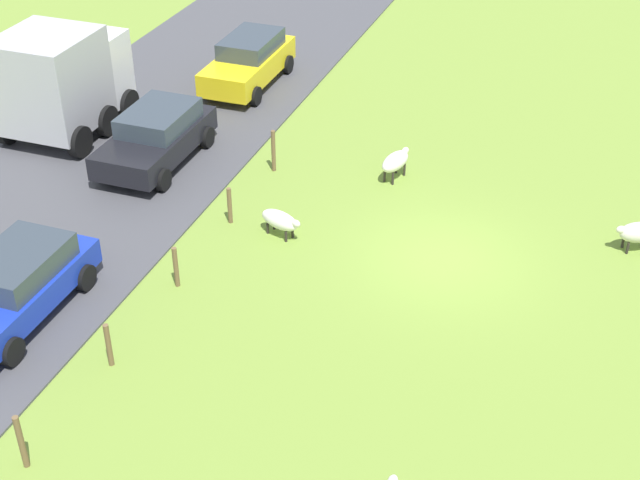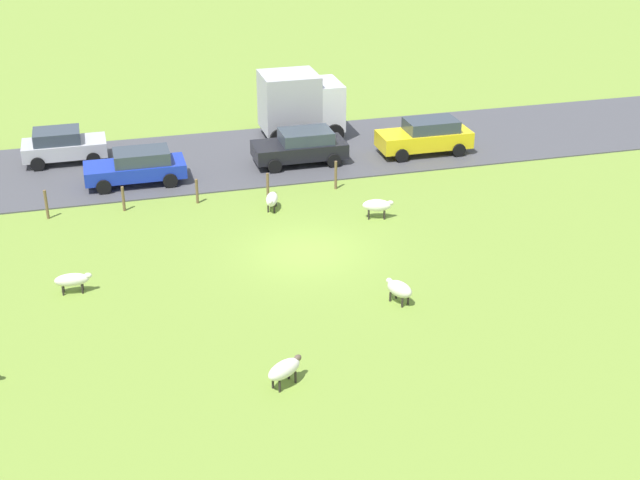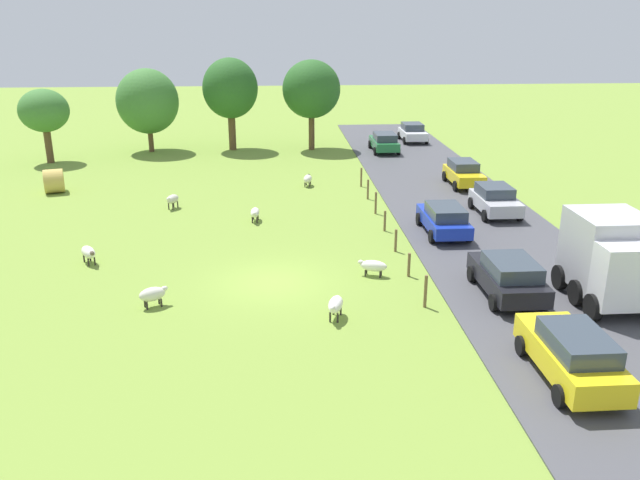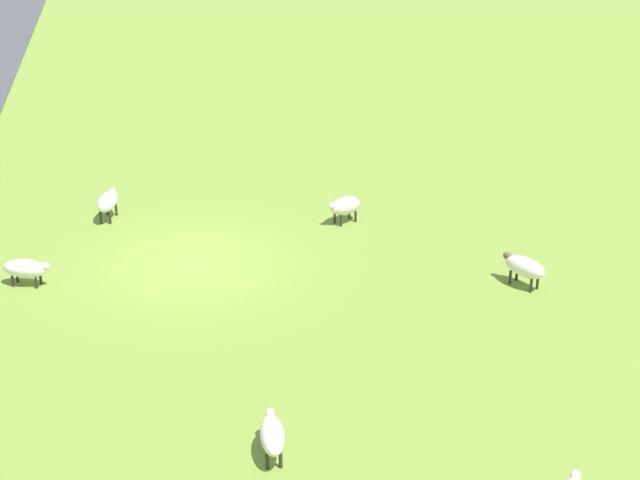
{
  "view_description": "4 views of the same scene",
  "coord_description": "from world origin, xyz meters",
  "px_view_note": "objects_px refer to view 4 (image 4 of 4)",
  "views": [
    {
      "loc": [
        -3.46,
        18.56,
        12.75
      ],
      "look_at": [
        2.8,
        1.27,
        0.7
      ],
      "focal_mm": 50.77,
      "sensor_mm": 36.0,
      "label": 1
    },
    {
      "loc": [
        -28.08,
        7.1,
        14.44
      ],
      "look_at": [
        -1.48,
        -0.12,
        1.17
      ],
      "focal_mm": 48.69,
      "sensor_mm": 36.0,
      "label": 2
    },
    {
      "loc": [
        0.2,
        -24.41,
        10.31
      ],
      "look_at": [
        2.14,
        2.72,
        0.85
      ],
      "focal_mm": 36.08,
      "sensor_mm": 36.0,
      "label": 3
    },
    {
      "loc": [
        0.85,
        22.93,
        11.11
      ],
      "look_at": [
        -2.98,
        2.11,
        1.43
      ],
      "focal_mm": 53.93,
      "sensor_mm": 36.0,
      "label": 4
    }
  ],
  "objects_px": {
    "sheep_4": "(524,267)",
    "sheep_6": "(272,435)",
    "sheep_2": "(26,269)",
    "sheep_3": "(108,202)",
    "sheep_0": "(345,206)"
  },
  "relations": [
    {
      "from": "sheep_2",
      "to": "sheep_6",
      "type": "bearing_deg",
      "value": 122.51
    },
    {
      "from": "sheep_3",
      "to": "sheep_4",
      "type": "relative_size",
      "value": 1.04
    },
    {
      "from": "sheep_2",
      "to": "sheep_4",
      "type": "relative_size",
      "value": 1.02
    },
    {
      "from": "sheep_4",
      "to": "sheep_6",
      "type": "distance_m",
      "value": 9.15
    },
    {
      "from": "sheep_3",
      "to": "sheep_6",
      "type": "bearing_deg",
      "value": 104.85
    },
    {
      "from": "sheep_0",
      "to": "sheep_6",
      "type": "distance_m",
      "value": 11.05
    },
    {
      "from": "sheep_0",
      "to": "sheep_4",
      "type": "height_order",
      "value": "sheep_4"
    },
    {
      "from": "sheep_0",
      "to": "sheep_2",
      "type": "height_order",
      "value": "sheep_0"
    },
    {
      "from": "sheep_4",
      "to": "sheep_2",
      "type": "bearing_deg",
      "value": -10.67
    },
    {
      "from": "sheep_2",
      "to": "sheep_6",
      "type": "relative_size",
      "value": 1.01
    },
    {
      "from": "sheep_6",
      "to": "sheep_2",
      "type": "bearing_deg",
      "value": -57.49
    },
    {
      "from": "sheep_3",
      "to": "sheep_6",
      "type": "distance_m",
      "value": 12.36
    },
    {
      "from": "sheep_0",
      "to": "sheep_6",
      "type": "height_order",
      "value": "sheep_0"
    },
    {
      "from": "sheep_0",
      "to": "sheep_2",
      "type": "distance_m",
      "value": 9.01
    },
    {
      "from": "sheep_2",
      "to": "sheep_4",
      "type": "xyz_separation_m",
      "value": [
        -12.27,
        2.31,
        0.08
      ]
    }
  ]
}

